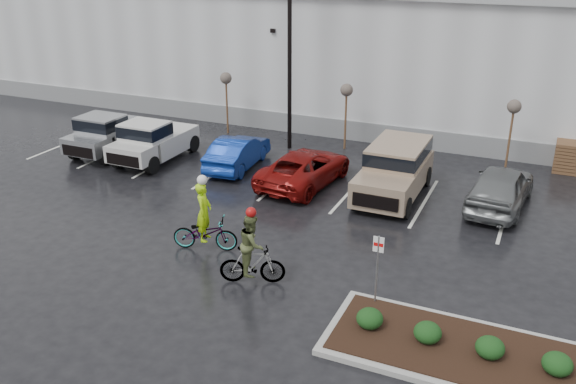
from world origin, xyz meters
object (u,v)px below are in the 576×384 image
at_px(sapling_mid, 347,94).
at_px(car_grey, 501,187).
at_px(sapling_west, 226,81).
at_px(suv_tan, 394,172).
at_px(cyclist_olive, 252,256).
at_px(pallet_stack_a, 569,157).
at_px(pickup_white, 158,138).
at_px(pickup_silver, 115,131).
at_px(cyclist_hivis, 205,227).
at_px(sapling_east, 514,110).
at_px(car_blue, 238,152).
at_px(car_red, 305,168).
at_px(fire_lane_sign, 377,262).
at_px(lamppost, 290,29).

relative_size(sapling_mid, car_grey, 0.66).
height_order(sapling_west, car_grey, sapling_west).
height_order(suv_tan, cyclist_olive, cyclist_olive).
height_order(pallet_stack_a, pickup_white, pickup_white).
bearing_deg(pickup_white, pickup_silver, 177.56).
relative_size(car_grey, cyclist_hivis, 1.85).
relative_size(sapling_mid, pickup_silver, 0.62).
bearing_deg(suv_tan, sapling_mid, 127.08).
bearing_deg(car_grey, sapling_east, -82.66).
bearing_deg(sapling_mid, sapling_east, 0.00).
height_order(sapling_mid, pickup_white, sapling_mid).
bearing_deg(cyclist_hivis, suv_tan, -49.00).
relative_size(car_blue, car_red, 0.85).
height_order(sapling_west, cyclist_olive, sapling_west).
bearing_deg(pallet_stack_a, car_red, -148.77).
height_order(sapling_west, car_red, sapling_west).
height_order(fire_lane_sign, suv_tan, fire_lane_sign).
xyz_separation_m(fire_lane_sign, cyclist_olive, (-3.71, -0.20, -0.52)).
relative_size(sapling_east, car_red, 0.63).
relative_size(sapling_east, cyclist_olive, 1.31).
bearing_deg(cyclist_hivis, car_grey, -64.38).
bearing_deg(suv_tan, car_red, -177.02).
distance_m(fire_lane_sign, car_blue, 12.16).
distance_m(sapling_east, cyclist_olive, 14.40).
relative_size(pickup_white, cyclist_hivis, 1.99).
xyz_separation_m(car_red, suv_tan, (3.70, 0.19, 0.32)).
distance_m(pallet_stack_a, cyclist_hivis, 16.70).
bearing_deg(suv_tan, car_blue, 176.45).
relative_size(lamppost, car_grey, 1.90).
distance_m(sapling_mid, sapling_east, 7.50).
relative_size(sapling_east, pickup_silver, 0.62).
relative_size(sapling_mid, car_red, 0.63).
bearing_deg(car_blue, suv_tan, 171.43).
distance_m(lamppost, pallet_stack_a, 13.61).
bearing_deg(pickup_silver, cyclist_olive, -35.43).
bearing_deg(lamppost, sapling_east, 5.71).
bearing_deg(fire_lane_sign, cyclist_hivis, 170.12).
bearing_deg(sapling_mid, fire_lane_sign, -67.51).
height_order(lamppost, suv_tan, lamppost).
relative_size(sapling_mid, cyclist_hivis, 1.22).
height_order(car_blue, car_grey, car_grey).
bearing_deg(cyclist_olive, sapling_mid, -14.71).
distance_m(sapling_west, car_blue, 5.72).
relative_size(car_red, car_grey, 1.06).
bearing_deg(car_red, pallet_stack_a, -142.91).
bearing_deg(cyclist_hivis, car_blue, 4.50).
height_order(fire_lane_sign, cyclist_hivis, cyclist_hivis).
height_order(car_grey, cyclist_hivis, cyclist_hivis).
xyz_separation_m(sapling_mid, fire_lane_sign, (5.30, -12.80, -1.32)).
bearing_deg(cyclist_hivis, sapling_mid, -19.71).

